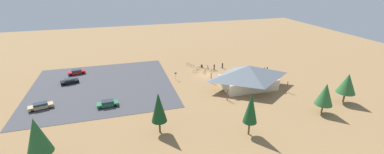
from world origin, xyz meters
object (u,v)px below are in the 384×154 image
at_px(pine_far_east, 251,108).
at_px(visitor_by_pavilion, 214,67).
at_px(bicycle_black_front_row, 213,70).
at_px(car_red_mid_lot, 76,72).
at_px(bicycle_yellow_lone_east, 196,71).
at_px(visitor_at_bikes, 222,65).
at_px(pine_far_west, 37,136).
at_px(trash_bin, 202,66).
at_px(visitor_crossing_yard, 267,69).
at_px(bicycle_purple_yard_right, 205,72).
at_px(lot_sign, 176,75).
at_px(pine_midwest, 159,107).
at_px(bicycle_yellow_back_row, 275,75).
at_px(car_tan_by_curb, 41,106).
at_px(pine_west, 325,94).
at_px(bicycle_white_edge_north, 273,73).
at_px(car_green_far_end, 108,103).
at_px(bicycle_silver_mid_cluster, 188,64).
at_px(bicycle_green_near_porch, 207,69).
at_px(bicycle_teal_yard_front, 199,68).
at_px(car_black_aisle_side, 69,81).
at_px(pine_center, 347,83).
at_px(bicycle_red_lone_west, 258,73).
at_px(bicycle_orange_trailside, 192,66).

distance_m(pine_far_east, visitor_by_pavilion, 33.09).
xyz_separation_m(bicycle_black_front_row, car_red_mid_lot, (37.15, -8.70, 0.36)).
bearing_deg(bicycle_yellow_lone_east, visitor_at_bikes, -173.16).
relative_size(pine_far_west, bicycle_black_front_row, 4.72).
relative_size(trash_bin, visitor_at_bikes, 0.53).
bearing_deg(bicycle_yellow_lone_east, visitor_by_pavilion, -177.49).
bearing_deg(pine_far_east, visitor_crossing_yard, -126.77).
relative_size(bicycle_purple_yard_right, car_red_mid_lot, 0.27).
distance_m(lot_sign, pine_midwest, 24.72).
xyz_separation_m(bicycle_yellow_back_row, car_tan_by_curb, (57.20, 2.29, 0.32)).
bearing_deg(pine_west, pine_far_west, 0.84).
distance_m(trash_bin, visitor_by_pavilion, 4.17).
height_order(bicycle_black_front_row, bicycle_yellow_lone_east, bicycle_yellow_lone_east).
xyz_separation_m(bicycle_white_edge_north, car_tan_by_curb, (57.74, 4.21, 0.33)).
relative_size(lot_sign, car_green_far_end, 0.50).
bearing_deg(bicycle_silver_mid_cluster, lot_sign, 58.81).
xyz_separation_m(bicycle_green_near_porch, bicycle_silver_mid_cluster, (3.88, -5.93, 0.01)).
xyz_separation_m(pine_midwest, bicycle_silver_mid_cluster, (-14.59, -33.54, -4.63)).
relative_size(trash_bin, car_red_mid_lot, 0.19).
relative_size(bicycle_teal_yard_front, bicycle_white_edge_north, 1.26).
distance_m(bicycle_yellow_back_row, bicycle_yellow_lone_east, 22.03).
bearing_deg(car_tan_by_curb, bicycle_silver_mid_cluster, -153.86).
relative_size(lot_sign, pine_far_east, 0.28).
distance_m(pine_far_west, bicycle_silver_mid_cluster, 49.29).
xyz_separation_m(car_red_mid_lot, car_green_far_end, (-8.42, 22.18, 0.00)).
bearing_deg(pine_far_east, car_black_aisle_side, -45.10).
xyz_separation_m(pine_midwest, bicycle_yellow_lone_east, (-15.00, -27.08, -4.62)).
height_order(bicycle_green_near_porch, bicycle_black_front_row, bicycle_green_near_porch).
xyz_separation_m(car_tan_by_curb, visitor_by_pavilion, (-42.97, -11.86, 0.25)).
xyz_separation_m(pine_far_west, visitor_at_bikes, (-41.63, -31.28, -3.94)).
bearing_deg(car_green_far_end, car_red_mid_lot, -69.22).
distance_m(trash_bin, visitor_at_bikes, 6.16).
distance_m(bicycle_white_edge_north, visitor_by_pavilion, 16.65).
bearing_deg(pine_west, bicycle_teal_yard_front, -63.32).
xyz_separation_m(pine_far_east, pine_center, (-25.58, -5.06, -0.66)).
xyz_separation_m(car_black_aisle_side, car_green_far_end, (-9.39, 15.61, 0.01)).
relative_size(trash_bin, bicycle_green_near_porch, 0.57).
relative_size(bicycle_red_lone_west, visitor_by_pavilion, 0.82).
bearing_deg(visitor_crossing_yard, bicycle_yellow_back_row, 94.62).
relative_size(bicycle_yellow_lone_east, visitor_by_pavilion, 0.95).
height_order(pine_midwest, pine_far_west, pine_midwest).
height_order(car_green_far_end, visitor_at_bikes, visitor_at_bikes).
bearing_deg(bicycle_purple_yard_right, car_black_aisle_side, -4.83).
bearing_deg(car_green_far_end, bicycle_purple_yard_right, -154.13).
distance_m(pine_midwest, bicycle_orange_trailside, 35.35).
xyz_separation_m(bicycle_yellow_back_row, car_green_far_end, (43.90, 5.06, 0.32)).
bearing_deg(bicycle_green_near_porch, bicycle_orange_trailside, -51.42).
bearing_deg(pine_midwest, lot_sign, -109.66).
distance_m(pine_far_east, bicycle_red_lone_west, 30.46).
bearing_deg(bicycle_white_edge_north, pine_far_west, 23.12).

